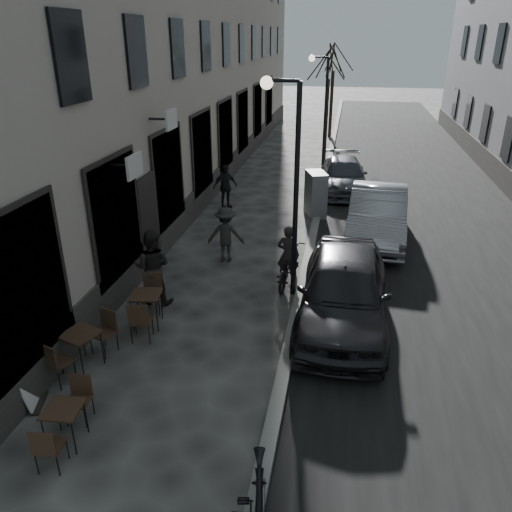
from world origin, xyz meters
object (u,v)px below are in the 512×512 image
(streetlamp_far, at_px, (322,102))
(tree_far, at_px, (334,57))
(pedestrian_far, at_px, (225,187))
(car_far, at_px, (344,175))
(bistro_set_a, at_px, (65,422))
(bistro_set_c, at_px, (147,306))
(streetlamp_near, at_px, (289,168))
(bistro_set_b, at_px, (82,346))
(pedestrian_mid, at_px, (226,235))
(bicycle, at_px, (288,266))
(pedestrian_near, at_px, (152,267))
(car_near, at_px, (344,290))
(sign_board, at_px, (27,384))
(utility_cabinet, at_px, (316,194))
(tree_near, at_px, (329,62))
(car_mid, at_px, (377,214))

(streetlamp_far, bearing_deg, tree_far, 89.54)
(pedestrian_far, height_order, car_far, pedestrian_far)
(bistro_set_a, bearing_deg, bistro_set_c, 85.92)
(streetlamp_near, height_order, bistro_set_b, streetlamp_near)
(bistro_set_c, distance_m, pedestrian_far, 8.25)
(pedestrian_mid, bearing_deg, streetlamp_near, 132.73)
(bistro_set_c, height_order, pedestrian_far, pedestrian_far)
(bicycle, bearing_deg, tree_far, -84.12)
(pedestrian_far, bearing_deg, pedestrian_near, -130.30)
(streetlamp_near, bearing_deg, car_near, -39.69)
(bistro_set_c, bearing_deg, bicycle, 32.71)
(streetlamp_far, xyz_separation_m, pedestrian_mid, (-1.91, -10.37, -2.37))
(bistro_set_a, bearing_deg, sign_board, 142.22)
(bistro_set_c, height_order, utility_cabinet, utility_cabinet)
(streetlamp_far, bearing_deg, sign_board, -102.84)
(tree_near, relative_size, bicycle, 3.10)
(bistro_set_c, distance_m, sign_board, 3.00)
(streetlamp_near, xyz_separation_m, pedestrian_mid, (-1.91, 1.63, -2.37))
(bicycle, relative_size, car_mid, 0.38)
(tree_far, bearing_deg, tree_near, -90.00)
(bistro_set_a, height_order, pedestrian_mid, pedestrian_mid)
(bistro_set_b, bearing_deg, car_far, 89.48)
(pedestrian_far, distance_m, car_mid, 5.73)
(bistro_set_c, relative_size, car_far, 0.36)
(utility_cabinet, xyz_separation_m, pedestrian_near, (-3.31, -6.98, 0.14))
(bicycle, bearing_deg, pedestrian_mid, -23.83)
(tree_near, distance_m, bistro_set_a, 21.17)
(bistro_set_a, distance_m, car_near, 6.05)
(tree_near, height_order, sign_board, tree_near)
(tree_far, distance_m, car_far, 12.50)
(pedestrian_far, distance_m, car_far, 5.18)
(car_mid, bearing_deg, streetlamp_far, 109.92)
(tree_near, height_order, car_mid, tree_near)
(bistro_set_b, distance_m, car_far, 13.71)
(tree_near, bearing_deg, pedestrian_far, -109.45)
(streetlamp_near, distance_m, bistro_set_c, 4.38)
(sign_board, xyz_separation_m, pedestrian_mid, (1.93, 6.47, 0.36))
(pedestrian_mid, bearing_deg, pedestrian_far, -83.04)
(pedestrian_mid, bearing_deg, sign_board, 66.56)
(sign_board, bearing_deg, bicycle, 38.12)
(bistro_set_a, bearing_deg, streetlamp_far, 76.07)
(pedestrian_near, bearing_deg, car_mid, -140.53)
(bistro_set_a, distance_m, car_mid, 10.92)
(sign_board, distance_m, pedestrian_near, 3.96)
(tree_far, xyz_separation_m, bistro_set_c, (-2.88, -23.04, -4.19))
(bistro_set_c, bearing_deg, bistro_set_b, -121.44)
(tree_near, distance_m, pedestrian_mid, 14.06)
(streetlamp_near, distance_m, car_near, 2.96)
(tree_near, distance_m, car_mid, 11.76)
(pedestrian_far, bearing_deg, utility_cabinet, -44.13)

